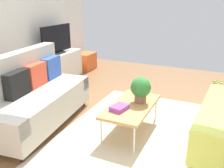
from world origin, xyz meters
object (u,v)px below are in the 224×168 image
couch_beige (33,96)px  coffee_table (131,107)px  table_book_0 (119,109)px  vase_0 (38,56)px  bottle_1 (50,53)px  tv_console (58,67)px  tv (57,40)px  potted_plant (141,88)px  storage_trunk (86,61)px  bottle_0 (47,52)px

couch_beige → coffee_table: size_ratio=1.80×
table_book_0 → vase_0: size_ratio=1.89×
bottle_1 → tv_console: bearing=7.5°
tv → potted_plant: 2.82m
table_book_0 → tv: bearing=52.8°
couch_beige → coffee_table: (0.40, -1.42, -0.06)m
tv_console → storage_trunk: (1.10, -0.10, -0.10)m
couch_beige → bottle_1: 1.86m
tv → table_book_0: tv is taller
potted_plant → bottle_1: potted_plant is taller
coffee_table → bottle_0: size_ratio=4.75×
tv_console → storage_trunk: 1.11m
storage_trunk → bottle_0: 1.59m
table_book_0 → vase_0: 2.62m
couch_beige → tv: 2.18m
coffee_table → bottle_0: bottle_0 is taller
storage_trunk → table_book_0: 3.58m
tv → bottle_1: bearing=-176.2°
storage_trunk → vase_0: vase_0 is taller
couch_beige → potted_plant: size_ratio=5.27×
vase_0 → storage_trunk: bearing=-5.1°
tv_console → bottle_0: (-0.40, -0.04, 0.44)m
tv_console → table_book_0: (-1.72, -2.29, 0.11)m
coffee_table → bottle_1: 2.66m
tv → vase_0: bearing=173.1°
bottle_1 → vase_0: bearing=162.1°
tv_console → tv: 0.63m
tv → potted_plant: (-1.36, -2.45, -0.32)m
couch_beige → table_book_0: 1.34m
coffee_table → potted_plant: size_ratio=2.92×
potted_plant → vase_0: (0.78, 2.52, 0.07)m
couch_beige → tv_console: 2.13m
bottle_0 → table_book_0: bearing=-120.4°
tv_console → vase_0: (-0.58, 0.05, 0.38)m
storage_trunk → potted_plant: bearing=-136.1°
tv_console → potted_plant: potted_plant is taller
bottle_0 → coffee_table: bearing=-115.3°
vase_0 → bottle_1: bottle_1 is taller
tv_console → tv: bearing=-90.0°
potted_plant → bottle_0: 2.61m
tv → table_book_0: bearing=-127.2°
coffee_table → tv: (1.51, 2.37, 0.56)m
couch_beige → tv_console: size_ratio=1.42×
tv → storage_trunk: size_ratio=1.92×
couch_beige → bottle_1: couch_beige is taller
tv_console → potted_plant: size_ratio=3.72×
potted_plant → couch_beige: bearing=109.9°
tv_console → bottle_0: size_ratio=6.04×
vase_0 → bottle_0: size_ratio=0.55×
tv_console → vase_0: vase_0 is taller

